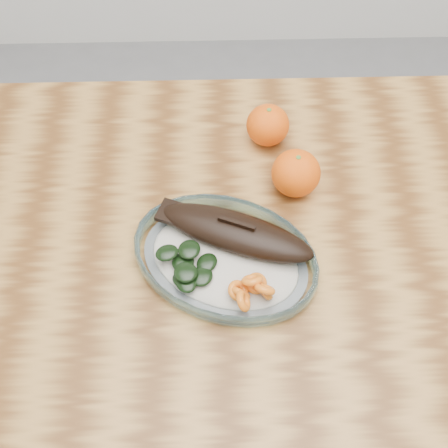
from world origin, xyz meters
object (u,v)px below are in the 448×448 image
object	(u,v)px
plated_meal	(226,255)
orange_left	(296,173)
orange_right	(268,125)
dining_table	(283,277)

from	to	relation	value
plated_meal	orange_left	xyz separation A→B (m)	(0.12, 0.14, 0.02)
plated_meal	orange_right	distance (m)	0.27
dining_table	plated_meal	world-z (taller)	plated_meal
plated_meal	orange_right	size ratio (longest dim) A/B	9.03
plated_meal	orange_left	size ratio (longest dim) A/B	8.44
dining_table	orange_right	bearing A→B (deg)	94.68
dining_table	orange_left	distance (m)	0.18
plated_meal	orange_left	distance (m)	0.19
dining_table	orange_left	world-z (taller)	orange_left
orange_left	dining_table	bearing A→B (deg)	-99.50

